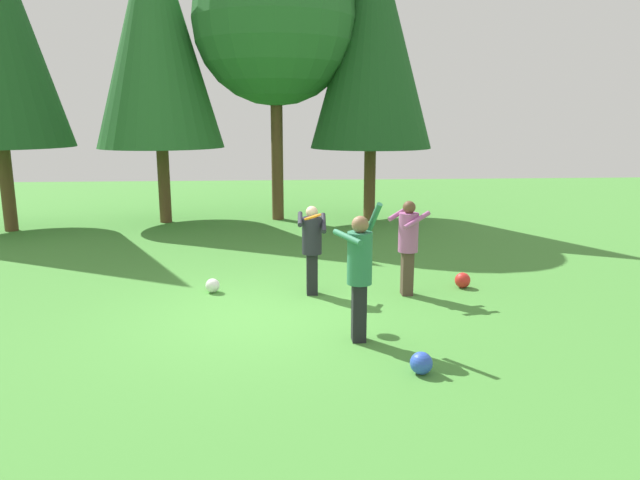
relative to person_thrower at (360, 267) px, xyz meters
name	(u,v)px	position (x,y,z in m)	size (l,w,h in m)	color
ground_plane	(265,316)	(-1.32, 1.13, -1.05)	(40.00, 40.00, 0.00)	#478C38
person_thrower	(360,267)	(0.00, 0.00, 0.00)	(0.65, 0.66, 1.93)	black
person_catcher	(312,243)	(-0.52, 2.21, -0.13)	(0.50, 0.56, 1.56)	black
person_bystander	(408,240)	(1.13, 2.06, -0.07)	(0.72, 0.69, 1.65)	#4C382D
frisbee	(313,217)	(-0.56, 1.12, 0.50)	(0.35, 0.35, 0.10)	orange
ball_blue	(421,363)	(0.61, -1.12, -0.91)	(0.27, 0.27, 0.27)	blue
ball_red	(463,280)	(2.23, 2.40, -0.91)	(0.28, 0.28, 0.28)	red
ball_white	(213,286)	(-2.26, 2.43, -0.92)	(0.25, 0.25, 0.25)	white
tree_center	(275,22)	(-1.09, 9.93, 4.63)	(4.71, 4.71, 8.06)	brown
tree_right	(372,37)	(1.64, 9.59, 4.20)	(3.52, 3.52, 8.40)	brown
tree_left	(156,32)	(-4.39, 9.66, 4.28)	(3.56, 3.56, 8.51)	brown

